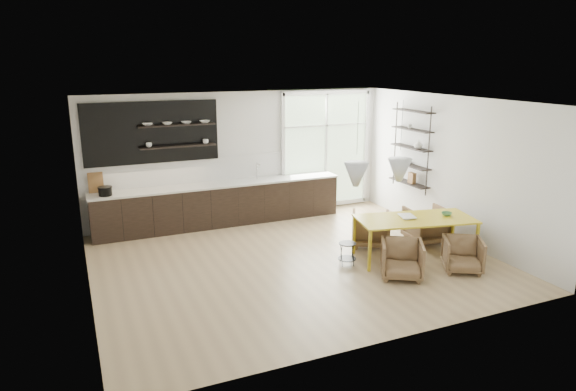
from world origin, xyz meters
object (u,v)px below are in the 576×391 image
(dining_table, at_px, (415,221))
(armchair_front_left, at_px, (402,259))
(armchair_back_left, at_px, (371,229))
(armchair_back_right, at_px, (427,225))
(armchair_front_right, at_px, (463,255))
(wire_stool, at_px, (347,251))

(dining_table, distance_m, armchair_front_left, 1.04)
(armchair_back_left, height_order, armchair_back_right, armchair_back_right)
(armchair_front_right, relative_size, wire_stool, 1.58)
(armchair_back_left, distance_m, armchair_back_right, 1.18)
(armchair_front_right, xyz_separation_m, wire_stool, (-1.70, 1.04, -0.03))
(armchair_back_right, bearing_deg, armchair_front_left, 47.10)
(armchair_back_right, relative_size, armchair_front_left, 1.12)
(armchair_back_right, distance_m, wire_stool, 2.12)
(armchair_back_right, bearing_deg, wire_stool, 18.50)
(dining_table, xyz_separation_m, armchair_front_left, (-0.71, -0.63, -0.41))
(armchair_back_right, distance_m, armchair_front_left, 1.96)
(armchair_front_left, bearing_deg, wire_stool, 154.78)
(armchair_back_right, relative_size, wire_stool, 1.90)
(armchair_back_right, bearing_deg, armchair_front_right, 82.86)
(dining_table, distance_m, armchair_front_right, 1.02)
(dining_table, xyz_separation_m, armchair_back_left, (-0.36, 0.91, -0.39))
(armchair_back_right, height_order, armchair_front_left, armchair_back_right)
(armchair_back_left, xyz_separation_m, armchair_front_right, (0.78, -1.74, -0.04))
(armchair_back_left, relative_size, armchair_front_right, 1.13)
(dining_table, bearing_deg, armchair_front_right, -51.15)
(armchair_back_right, height_order, wire_stool, armchair_back_right)
(armchair_back_right, xyz_separation_m, armchair_front_right, (-0.37, -1.46, -0.06))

